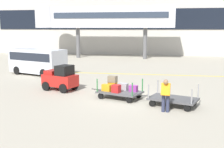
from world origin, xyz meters
TOP-DOWN VIEW (x-y plane):
  - ground_plane at (0.00, 0.00)m, footprint 120.00×120.00m
  - apron_lead_line at (-2.07, 8.11)m, footprint 18.20×0.49m
  - terminal_building at (0.00, 25.98)m, footprint 47.21×2.51m
  - jet_bridge at (-6.15, 19.99)m, footprint 17.73×3.00m
  - baggage_tug at (-4.24, 1.29)m, footprint 2.35×1.80m
  - baggage_cart_lead at (-0.42, -0.01)m, footprint 3.07×2.09m
  - baggage_cart_middle at (2.50, -1.12)m, footprint 3.07×2.09m
  - baggage_handler at (2.12, -2.28)m, footprint 0.44×0.46m
  - shuttle_van at (-8.19, 6.64)m, footprint 5.16×3.44m

SIDE VIEW (x-z plane):
  - ground_plane at x=0.00m, z-range 0.00..0.00m
  - apron_lead_line at x=-2.07m, z-range 0.00..0.01m
  - baggage_cart_middle at x=2.50m, z-range -0.20..0.90m
  - baggage_cart_lead at x=-0.42m, z-range -0.07..1.09m
  - baggage_tug at x=-4.24m, z-range -0.04..1.54m
  - baggage_handler at x=2.12m, z-range 0.08..1.65m
  - shuttle_van at x=-8.19m, z-range 0.19..2.28m
  - terminal_building at x=0.00m, z-range 0.01..9.13m
  - jet_bridge at x=-6.15m, z-range 1.86..8.29m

